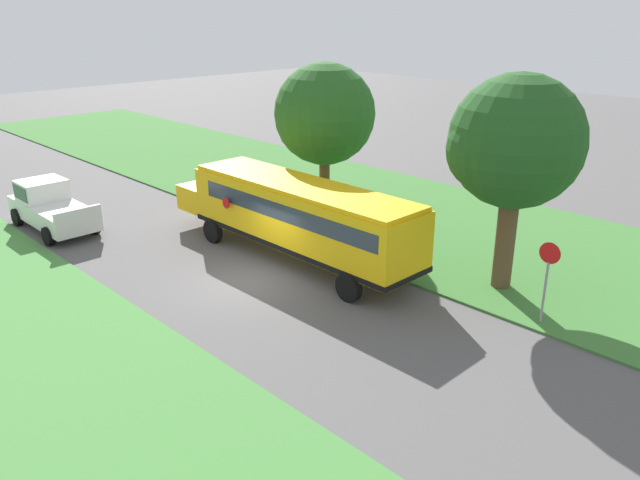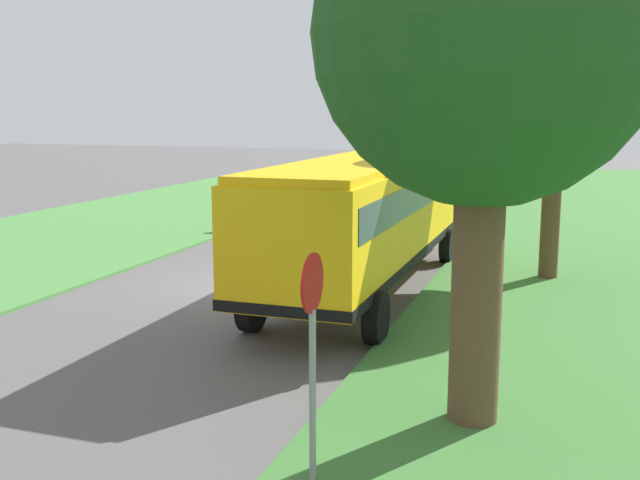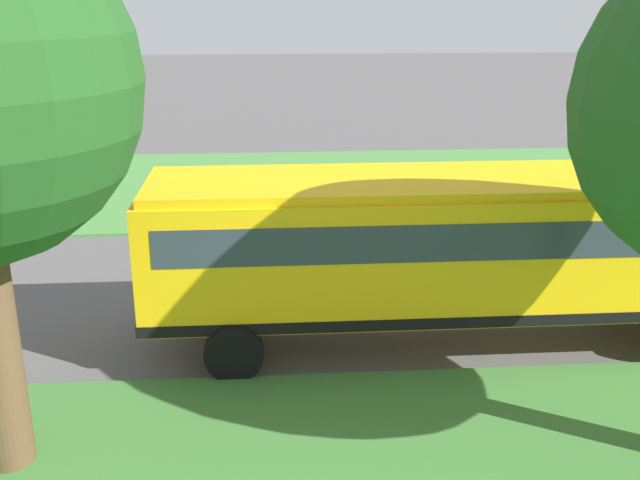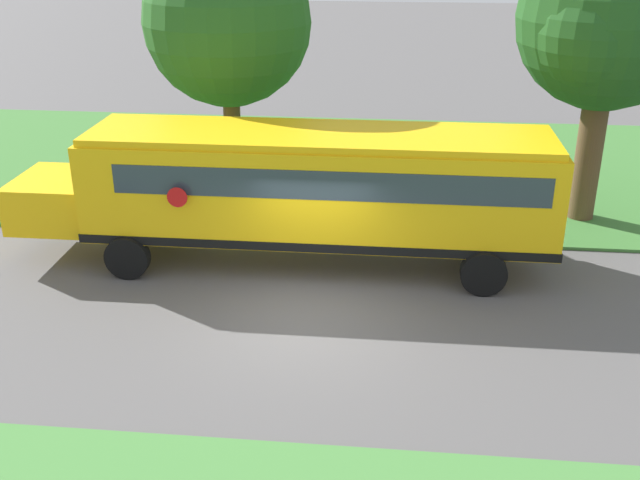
% 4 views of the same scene
% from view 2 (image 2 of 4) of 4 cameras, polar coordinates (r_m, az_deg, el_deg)
% --- Properties ---
extents(ground_plane, '(120.00, 120.00, 0.00)m').
position_cam_2_polar(ground_plane, '(18.61, -4.68, -3.40)').
color(ground_plane, '#565454').
extents(school_bus, '(2.84, 12.42, 3.16)m').
position_cam_2_polar(school_bus, '(17.66, 3.69, 2.24)').
color(school_bus, yellow).
rests_on(school_bus, ground).
extents(pickup_truck, '(2.28, 5.40, 2.10)m').
position_cam_2_polar(pickup_truck, '(29.30, -1.12, 3.66)').
color(pickup_truck, silver).
rests_on(pickup_truck, ground).
extents(oak_tree_beside_bus, '(4.46, 4.46, 7.20)m').
position_cam_2_polar(oak_tree_beside_bus, '(19.47, 17.73, 11.53)').
color(oak_tree_beside_bus, brown).
rests_on(oak_tree_beside_bus, ground).
extents(oak_tree_roadside_mid, '(4.47, 4.47, 7.49)m').
position_cam_2_polar(oak_tree_roadside_mid, '(10.11, 11.70, 14.69)').
color(oak_tree_roadside_mid, brown).
rests_on(oak_tree_roadside_mid, ground).
extents(stop_sign, '(0.08, 0.68, 2.74)m').
position_cam_2_polar(stop_sign, '(8.43, -0.58, -7.70)').
color(stop_sign, gray).
rests_on(stop_sign, ground).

